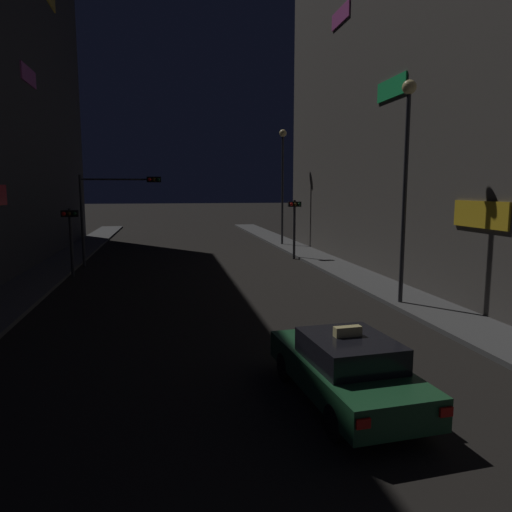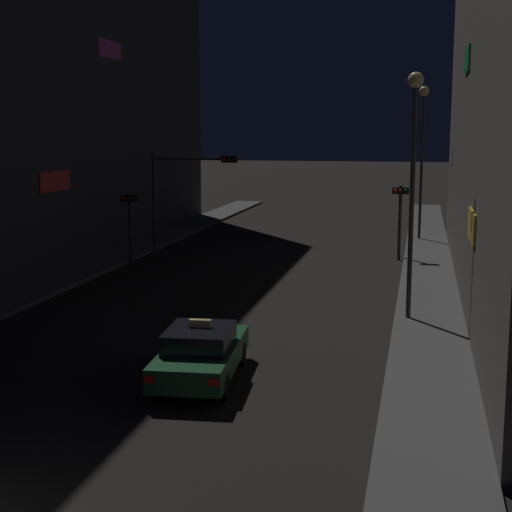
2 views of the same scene
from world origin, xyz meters
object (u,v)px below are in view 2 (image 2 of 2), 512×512
traffic_light_left_kerb (130,213)px  traffic_light_right_kerb (400,207)px  taxi (201,353)px  street_lamp_near_block (413,155)px  street_lamp_far_block (423,134)px  traffic_light_overhead (186,182)px

traffic_light_left_kerb → traffic_light_right_kerb: 13.07m
taxi → traffic_light_right_kerb: traffic_light_right_kerb is taller
street_lamp_near_block → street_lamp_far_block: size_ratio=0.93×
traffic_light_overhead → traffic_light_right_kerb: (10.72, 0.56, -1.11)m
traffic_light_right_kerb → traffic_light_left_kerb: bearing=-162.3°
street_lamp_near_block → street_lamp_far_block: (0.23, 19.37, 0.59)m
traffic_light_left_kerb → street_lamp_near_block: 15.94m
traffic_light_left_kerb → taxi: bearing=-62.8°
traffic_light_overhead → traffic_light_left_kerb: traffic_light_overhead is taller
traffic_light_overhead → traffic_light_right_kerb: bearing=3.0°
traffic_light_right_kerb → street_lamp_near_block: bearing=-86.8°
taxi → traffic_light_right_kerb: (4.34, 19.78, 1.90)m
traffic_light_overhead → street_lamp_near_block: bearing=-46.2°
traffic_light_left_kerb → street_lamp_far_block: bearing=39.1°
taxi → street_lamp_near_block: street_lamp_near_block is taller
traffic_light_overhead → street_lamp_far_block: bearing=32.7°
traffic_light_right_kerb → street_lamp_near_block: street_lamp_near_block is taller
taxi → street_lamp_far_block: street_lamp_far_block is taller
taxi → traffic_light_left_kerb: (-8.11, 15.81, 1.73)m
traffic_light_overhead → traffic_light_left_kerb: bearing=-117.0°
traffic_light_right_kerb → street_lamp_far_block: 7.80m
traffic_light_left_kerb → traffic_light_right_kerb: (12.45, 3.97, 0.17)m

